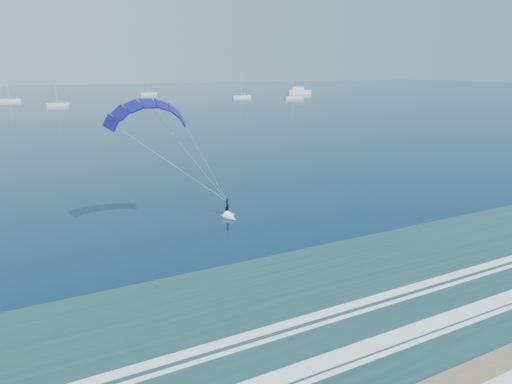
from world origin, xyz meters
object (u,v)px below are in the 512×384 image
at_px(sailboat_3, 148,94).
at_px(sailboat_1, 9,100).
at_px(sailboat_4, 241,96).
at_px(kitesurfer_rig, 189,154).
at_px(sailboat_5, 293,97).
at_px(sailboat_2, 57,104).
at_px(motor_yacht, 298,91).

bearing_deg(sailboat_3, sailboat_1, -159.33).
relative_size(sailboat_3, sailboat_4, 0.93).
bearing_deg(sailboat_3, sailboat_4, -55.12).
bearing_deg(sailboat_3, kitesurfer_rig, -103.72).
bearing_deg(sailboat_4, kitesurfer_rig, -117.17).
bearing_deg(sailboat_5, sailboat_2, 177.24).
xyz_separation_m(sailboat_1, sailboat_3, (71.07, 26.81, 0.00)).
xyz_separation_m(sailboat_2, sailboat_5, (108.71, -5.24, 0.00)).
bearing_deg(sailboat_2, sailboat_1, 115.55).
xyz_separation_m(kitesurfer_rig, sailboat_5, (110.23, 158.06, -6.47)).
bearing_deg(kitesurfer_rig, sailboat_4, 62.83).
bearing_deg(sailboat_5, sailboat_4, 137.90).
relative_size(sailboat_2, sailboat_5, 0.97).
distance_m(sailboat_1, sailboat_2, 40.21).
distance_m(kitesurfer_rig, sailboat_4, 197.96).
bearing_deg(sailboat_2, kitesurfer_rig, -90.53).
height_order(motor_yacht, sailboat_2, sailboat_2).
xyz_separation_m(sailboat_2, sailboat_4, (88.84, 12.72, 0.01)).
bearing_deg(sailboat_5, kitesurfer_rig, -124.89).
relative_size(sailboat_2, sailboat_4, 0.88).
relative_size(kitesurfer_rig, sailboat_3, 1.16).
distance_m(sailboat_4, sailboat_5, 26.78).
distance_m(motor_yacht, sailboat_2, 136.93).
height_order(kitesurfer_rig, sailboat_1, kitesurfer_rig).
relative_size(kitesurfer_rig, motor_yacht, 0.94).
distance_m(kitesurfer_rig, sailboat_5, 192.81).
relative_size(kitesurfer_rig, sailboat_2, 1.23).
bearing_deg(motor_yacht, sailboat_5, -126.45).
bearing_deg(sailboat_2, sailboat_3, 49.58).
bearing_deg(sailboat_3, sailboat_5, -51.18).
xyz_separation_m(motor_yacht, sailboat_4, (-45.02, -16.09, -0.97)).
xyz_separation_m(kitesurfer_rig, sailboat_4, (90.36, 176.01, -6.46)).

